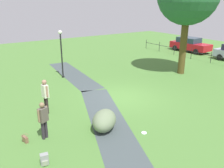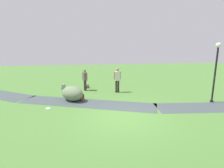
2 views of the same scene
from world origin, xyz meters
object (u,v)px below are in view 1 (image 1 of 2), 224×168
object	(u,v)px
lamp_post	(61,49)
parked_hatchback_blue	(190,44)
lawn_boulder	(104,120)
woman_with_handbag	(43,118)
frisbee_on_grass	(144,133)
man_near_boulder	(45,94)
handbag_on_grass	(25,139)
spare_backpack_on_lawn	(44,159)
backpack_by_boulder	(99,120)

from	to	relation	value
lamp_post	parked_hatchback_blue	xyz separation A→B (m)	(-1.17, 15.67, -1.33)
lawn_boulder	woman_with_handbag	world-z (taller)	woman_with_handbag
frisbee_on_grass	woman_with_handbag	bearing A→B (deg)	-118.51
lamp_post	woman_with_handbag	world-z (taller)	lamp_post
man_near_boulder	handbag_on_grass	bearing A→B (deg)	-37.92
man_near_boulder	handbag_on_grass	size ratio (longest dim) A/B	5.25
man_near_boulder	parked_hatchback_blue	size ratio (longest dim) A/B	0.39
spare_backpack_on_lawn	parked_hatchback_blue	world-z (taller)	parked_hatchback_blue
woman_with_handbag	man_near_boulder	bearing A→B (deg)	158.73
handbag_on_grass	parked_hatchback_blue	bearing A→B (deg)	112.49
woman_with_handbag	parked_hatchback_blue	distance (m)	21.43
backpack_by_boulder	frisbee_on_grass	size ratio (longest dim) A/B	1.69
woman_with_handbag	handbag_on_grass	xyz separation A→B (m)	(-0.16, -0.77, -0.78)
spare_backpack_on_lawn	frisbee_on_grass	size ratio (longest dim) A/B	1.69
backpack_by_boulder	man_near_boulder	bearing A→B (deg)	-147.40
lamp_post	man_near_boulder	bearing A→B (deg)	-30.76
parked_hatchback_blue	lamp_post	bearing A→B (deg)	-85.75
woman_with_handbag	lawn_boulder	bearing A→B (deg)	72.26
woman_with_handbag	backpack_by_boulder	size ratio (longest dim) A/B	4.02
spare_backpack_on_lawn	man_near_boulder	bearing A→B (deg)	159.42
backpack_by_boulder	parked_hatchback_blue	xyz separation A→B (m)	(-8.83, 17.13, 0.62)
man_near_boulder	backpack_by_boulder	world-z (taller)	man_near_boulder
lamp_post	lawn_boulder	size ratio (longest dim) A/B	1.95
lamp_post	parked_hatchback_blue	bearing A→B (deg)	94.25
backpack_by_boulder	spare_backpack_on_lawn	bearing A→B (deg)	-65.39
lawn_boulder	parked_hatchback_blue	size ratio (longest dim) A/B	0.39
parked_hatchback_blue	handbag_on_grass	bearing A→B (deg)	-67.51
handbag_on_grass	backpack_by_boulder	distance (m)	3.28
man_near_boulder	handbag_on_grass	xyz separation A→B (m)	(2.12, -1.65, -0.89)
handbag_on_grass	spare_backpack_on_lawn	distance (m)	1.81
lamp_post	handbag_on_grass	size ratio (longest dim) A/B	10.27
woman_with_handbag	frisbee_on_grass	bearing A→B (deg)	61.49
lamp_post	parked_hatchback_blue	distance (m)	15.77
spare_backpack_on_lawn	backpack_by_boulder	bearing A→B (deg)	114.61
handbag_on_grass	spare_backpack_on_lawn	size ratio (longest dim) A/B	0.84
backpack_by_boulder	spare_backpack_on_lawn	distance (m)	3.38
man_near_boulder	lawn_boulder	bearing A→B (deg)	26.64
lawn_boulder	handbag_on_grass	size ratio (longest dim) A/B	5.27
lamp_post	lawn_boulder	world-z (taller)	lamp_post
lamp_post	woman_with_handbag	bearing A→B (deg)	-28.02
lamp_post	backpack_by_boulder	xyz separation A→B (m)	(7.67, -1.46, -1.95)
lamp_post	woman_with_handbag	xyz separation A→B (m)	(7.43, -3.95, -1.21)
lamp_post	spare_backpack_on_lawn	xyz separation A→B (m)	(9.07, -4.54, -1.95)
woman_with_handbag	frisbee_on_grass	distance (m)	4.28
handbag_on_grass	frisbee_on_grass	world-z (taller)	handbag_on_grass
frisbee_on_grass	handbag_on_grass	bearing A→B (deg)	-115.86
woman_with_handbag	backpack_by_boulder	bearing A→B (deg)	84.65
backpack_by_boulder	woman_with_handbag	bearing A→B (deg)	-95.35
lawn_boulder	frisbee_on_grass	xyz separation A→B (m)	(1.22, 1.25, -0.43)
man_near_boulder	frisbee_on_grass	size ratio (longest dim) A/B	7.49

